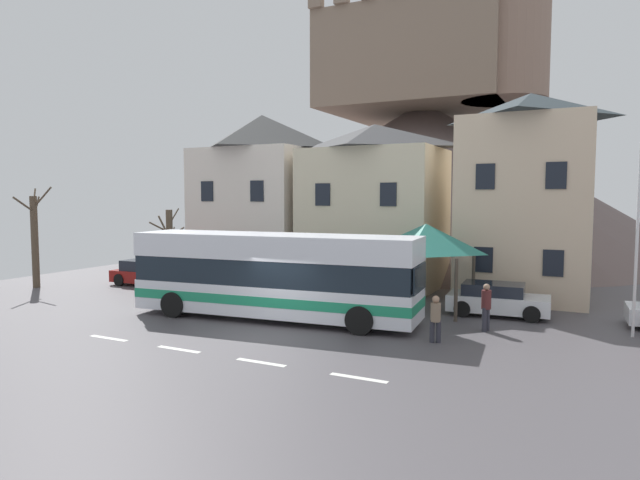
% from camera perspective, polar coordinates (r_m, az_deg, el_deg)
% --- Properties ---
extents(ground_plane, '(40.00, 60.00, 0.07)m').
position_cam_1_polar(ground_plane, '(18.90, -5.89, -10.01)').
color(ground_plane, '#4C484D').
extents(townhouse_00, '(6.50, 6.18, 9.44)m').
position_cam_1_polar(townhouse_00, '(32.59, -5.97, 4.52)').
color(townhouse_00, silver).
rests_on(townhouse_00, ground_plane).
extents(townhouse_01, '(6.81, 5.22, 8.43)m').
position_cam_1_polar(townhouse_01, '(28.92, 5.61, 3.53)').
color(townhouse_01, beige).
rests_on(townhouse_01, ground_plane).
extents(townhouse_02, '(5.60, 6.77, 9.52)m').
position_cam_1_polar(townhouse_02, '(27.92, 20.74, 4.34)').
color(townhouse_02, beige).
rests_on(townhouse_02, ground_plane).
extents(hilltop_castle, '(42.86, 42.86, 20.57)m').
position_cam_1_polar(hilltop_castle, '(49.80, 10.59, 7.33)').
color(hilltop_castle, '#655552').
rests_on(hilltop_castle, ground_plane).
extents(transit_bus, '(11.39, 3.50, 3.27)m').
position_cam_1_polar(transit_bus, '(21.20, -4.78, -3.78)').
color(transit_bus, white).
rests_on(transit_bus, ground_plane).
extents(bus_shelter, '(3.60, 3.60, 3.59)m').
position_cam_1_polar(bus_shelter, '(23.17, 10.90, 0.15)').
color(bus_shelter, '#473D33').
rests_on(bus_shelter, ground_plane).
extents(parked_car_00, '(3.96, 2.10, 1.28)m').
position_cam_1_polar(parked_car_00, '(23.03, 17.85, -5.88)').
color(parked_car_00, silver).
rests_on(parked_car_00, ground_plane).
extents(parked_car_01, '(4.13, 1.98, 1.33)m').
position_cam_1_polar(parked_car_01, '(30.63, -17.27, -3.29)').
color(parked_car_01, maroon).
rests_on(parked_car_01, ground_plane).
extents(pedestrian_00, '(0.33, 0.36, 1.68)m').
position_cam_1_polar(pedestrian_00, '(20.19, 16.83, -6.48)').
color(pedestrian_00, '#2D2D38').
rests_on(pedestrian_00, ground_plane).
extents(pedestrian_01, '(0.35, 0.33, 1.53)m').
position_cam_1_polar(pedestrian_01, '(18.26, 11.87, -7.78)').
color(pedestrian_01, '#2D2D38').
rests_on(pedestrian_01, ground_plane).
extents(public_bench, '(1.77, 0.48, 0.87)m').
position_cam_1_polar(public_bench, '(26.29, 7.16, -4.77)').
color(public_bench, '#473828').
rests_on(public_bench, ground_plane).
extents(bare_tree_00, '(1.49, 1.71, 4.14)m').
position_cam_1_polar(bare_tree_00, '(27.40, -15.28, -1.04)').
color(bare_tree_00, brown).
rests_on(bare_tree_00, ground_plane).
extents(bare_tree_01, '(1.96, 2.15, 5.21)m').
position_cam_1_polar(bare_tree_01, '(31.95, -27.44, 0.08)').
color(bare_tree_01, brown).
rests_on(bare_tree_01, ground_plane).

